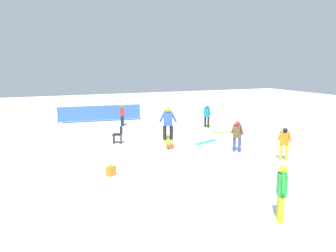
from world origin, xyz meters
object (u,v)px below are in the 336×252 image
object	(u,v)px
loose_snowboard_white	(249,181)
loose_snowboard_cyan	(206,142)
bystander_green	(282,190)
backpack_on_snow	(111,171)
bystander_red	(122,114)
loose_snowboard_lime	(224,132)
bystander_orange	(284,142)
rail_feature	(168,143)
bystander_teal	(207,115)
folding_chair	(118,135)
bystander_brown	(237,135)
main_rider_on_rail	(168,124)

from	to	relation	value
loose_snowboard_white	loose_snowboard_cyan	xyz separation A→B (m)	(5.47, -1.39, 0.00)
bystander_green	backpack_on_snow	bearing A→B (deg)	-113.75
loose_snowboard_cyan	bystander_green	bearing A→B (deg)	52.90
bystander_red	loose_snowboard_lime	distance (m)	6.55
bystander_orange	rail_feature	bearing A→B (deg)	28.04
rail_feature	loose_snowboard_white	distance (m)	3.90
bystander_teal	loose_snowboard_cyan	size ratio (longest dim) A/B	0.91
loose_snowboard_white	folding_chair	distance (m)	7.48
folding_chair	backpack_on_snow	xyz separation A→B (m)	(-4.55, 1.41, -0.24)
loose_snowboard_white	folding_chair	bearing A→B (deg)	-64.61
bystander_brown	backpack_on_snow	bearing A→B (deg)	-111.86
rail_feature	loose_snowboard_cyan	xyz separation A→B (m)	(1.93, -2.89, -0.65)
bystander_brown	bystander_red	xyz separation A→B (m)	(8.12, 3.15, -0.04)
bystander_orange	bystander_green	xyz separation A→B (m)	(-4.10, 3.76, 0.06)
bystander_orange	loose_snowboard_cyan	distance (m)	4.27
rail_feature	main_rider_on_rail	world-z (taller)	main_rider_on_rail
bystander_brown	loose_snowboard_lime	xyz separation A→B (m)	(3.83, -1.74, -0.78)
bystander_orange	loose_snowboard_cyan	xyz separation A→B (m)	(3.96, 1.41, -0.75)
bystander_green	backpack_on_snow	world-z (taller)	bystander_green
bystander_teal	loose_snowboard_cyan	world-z (taller)	bystander_teal
rail_feature	bystander_teal	world-z (taller)	bystander_teal
loose_snowboard_cyan	backpack_on_snow	bearing A→B (deg)	8.15
bystander_brown	rail_feature	bearing A→B (deg)	-124.26
bystander_green	backpack_on_snow	xyz separation A→B (m)	(4.98, 3.20, -0.66)
rail_feature	bystander_red	xyz separation A→B (m)	(7.94, -0.13, 0.09)
loose_snowboard_cyan	main_rider_on_rail	bearing A→B (deg)	12.90
bystander_orange	bystander_teal	xyz separation A→B (m)	(7.41, -0.55, 0.02)
rail_feature	bystander_brown	bearing A→B (deg)	-76.81
loose_snowboard_cyan	bystander_brown	bearing A→B (deg)	79.71
bystander_orange	loose_snowboard_white	size ratio (longest dim) A/B	0.93
loose_snowboard_white	backpack_on_snow	world-z (taller)	backpack_on_snow
rail_feature	folding_chair	distance (m)	3.63
main_rider_on_rail	folding_chair	xyz separation A→B (m)	(3.40, 1.26, -1.06)
loose_snowboard_white	bystander_orange	bearing A→B (deg)	-147.91
loose_snowboard_lime	backpack_on_snow	world-z (taller)	backpack_on_snow
rail_feature	folding_chair	bearing A→B (deg)	36.67
bystander_green	loose_snowboard_cyan	world-z (taller)	bystander_green
bystander_red	bystander_teal	bearing A→B (deg)	-121.57
backpack_on_snow	bystander_orange	bearing A→B (deg)	-42.65
loose_snowboard_white	loose_snowboard_lime	size ratio (longest dim) A/B	1.05
bystander_brown	folding_chair	xyz separation A→B (m)	(3.57, 4.54, -0.37)
main_rider_on_rail	bystander_brown	xyz separation A→B (m)	(-0.18, -3.28, -0.68)
loose_snowboard_white	backpack_on_snow	distance (m)	4.80
bystander_green	folding_chair	xyz separation A→B (m)	(9.53, 1.80, -0.41)
bystander_red	loose_snowboard_cyan	xyz separation A→B (m)	(-6.01, -2.76, -0.74)
rail_feature	bystander_brown	distance (m)	3.29
loose_snowboard_white	loose_snowboard_cyan	world-z (taller)	same
rail_feature	bystander_green	size ratio (longest dim) A/B	1.32
folding_chair	backpack_on_snow	distance (m)	4.77
bystander_orange	bystander_green	world-z (taller)	bystander_green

